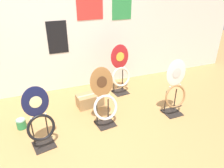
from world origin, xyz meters
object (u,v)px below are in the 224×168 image
toilet_seat_display_crimson_swirl (120,70)px  toilet_seat_display_white_plain (175,89)px  paint_can (21,123)px  toilet_seat_display_woodgrain (104,101)px  toilet_seat_display_navy_moon (39,120)px  storage_box (90,100)px

toilet_seat_display_crimson_swirl → toilet_seat_display_white_plain: bearing=-60.1°
toilet_seat_display_crimson_swirl → paint_can: 1.94m
toilet_seat_display_woodgrain → toilet_seat_display_crimson_swirl: bearing=53.9°
toilet_seat_display_woodgrain → toilet_seat_display_navy_moon: 0.96m
toilet_seat_display_woodgrain → toilet_seat_display_navy_moon: (-0.94, -0.17, 0.01)m
toilet_seat_display_navy_moon → paint_can: (-0.28, 0.50, -0.34)m
toilet_seat_display_white_plain → paint_can: toilet_seat_display_white_plain is taller
toilet_seat_display_woodgrain → toilet_seat_display_crimson_swirl: 1.03m
toilet_seat_display_white_plain → toilet_seat_display_woodgrain: bearing=173.6°
toilet_seat_display_white_plain → storage_box: size_ratio=1.98×
toilet_seat_display_navy_moon → toilet_seat_display_white_plain: size_ratio=0.94×
toilet_seat_display_crimson_swirl → paint_can: (-1.83, -0.50, -0.39)m
toilet_seat_display_crimson_swirl → toilet_seat_display_navy_moon: size_ratio=1.08×
toilet_seat_display_woodgrain → storage_box: bearing=97.6°
toilet_seat_display_navy_moon → paint_can: toilet_seat_display_navy_moon is taller
toilet_seat_display_crimson_swirl → paint_can: toilet_seat_display_crimson_swirl is taller
toilet_seat_display_woodgrain → paint_can: (-1.22, 0.33, -0.33)m
toilet_seat_display_woodgrain → storage_box: (-0.08, 0.58, -0.30)m
paint_can → toilet_seat_display_white_plain: bearing=-11.0°
toilet_seat_display_white_plain → paint_can: (-2.38, 0.46, -0.38)m
paint_can → toilet_seat_display_woodgrain: bearing=-15.3°
storage_box → toilet_seat_display_crimson_swirl: bearing=20.1°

